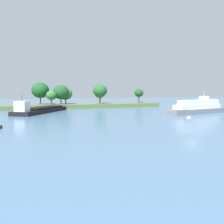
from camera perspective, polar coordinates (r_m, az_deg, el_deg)
The scene contains 5 objects.
ground_plane at distance 52.06m, azimuth 15.23°, elevation -3.54°, with size 400.00×400.00×0.00m, color #476B8E.
treeline_island at distance 115.88m, azimuth -8.15°, elevation 2.18°, with size 73.70×14.12×9.84m.
cargo_barge at distance 92.56m, azimuth -13.72°, elevation 0.44°, with size 21.25×26.28×5.77m.
white_riverboat at distance 90.50m, azimuth 16.32°, elevation 0.82°, with size 23.41×8.96×6.53m.
small_motorboat at distance 69.64m, azimuth 14.63°, elevation -1.37°, with size 3.39×3.88×0.94m.
Camera 1 is at (-32.90, -39.74, 6.96)m, focal length 47.13 mm.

